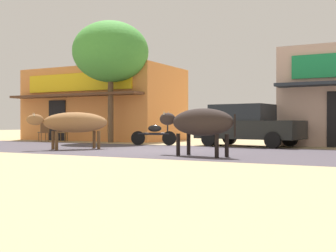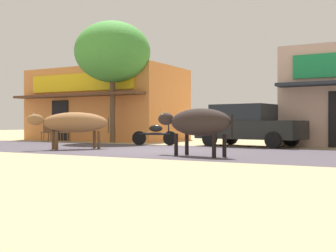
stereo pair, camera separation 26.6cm
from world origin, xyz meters
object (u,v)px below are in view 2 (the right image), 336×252
cafe_chair_near_tree (47,131)px  parked_motorcycle (155,134)px  roadside_tree (113,52)px  parked_hatchback_car (248,125)px  cow_near_brown (74,123)px  cafe_chair_by_doorway (64,131)px  cow_far_dark (198,123)px

cafe_chair_near_tree → parked_motorcycle: bearing=-5.2°
roadside_tree → parked_hatchback_car: roadside_tree is taller
roadside_tree → cafe_chair_near_tree: bearing=-169.7°
parked_motorcycle → cow_near_brown: (-1.06, -3.71, 0.46)m
cafe_chair_near_tree → cafe_chair_by_doorway: 0.84m
cow_near_brown → cafe_chair_by_doorway: 6.79m
cow_near_brown → cafe_chair_near_tree: cow_near_brown is taller
cow_near_brown → roadside_tree: bearing=111.9°
roadside_tree → cafe_chair_by_doorway: roadside_tree is taller
parked_motorcycle → roadside_tree: bearing=157.8°
cafe_chair_by_doorway → cow_far_dark: bearing=-29.3°
parked_hatchback_car → cow_far_dark: 5.61m
cafe_chair_near_tree → cafe_chair_by_doorway: (0.71, 0.44, 0.00)m
parked_hatchback_car → cafe_chair_near_tree: bearing=-177.4°
parked_hatchback_car → cow_near_brown: bearing=-134.3°
parked_hatchback_car → cow_far_dark: parked_hatchback_car is taller
cow_far_dark → cafe_chair_near_tree: (-10.63, 5.14, -0.41)m
roadside_tree → cafe_chair_near_tree: 5.18m
parked_motorcycle → cow_near_brown: bearing=-106.0°
roadside_tree → parked_motorcycle: 5.01m
cow_far_dark → cafe_chair_near_tree: bearing=154.2°
cow_far_dark → parked_motorcycle: bearing=131.6°
cow_far_dark → cafe_chair_near_tree: size_ratio=2.80×
roadside_tree → cafe_chair_near_tree: size_ratio=6.16×
parked_hatchback_car → cow_far_dark: size_ratio=1.65×
parked_motorcycle → cow_near_brown: 3.89m
parked_motorcycle → cow_far_dark: cow_far_dark is taller
cow_near_brown → cow_far_dark: cow_far_dark is taller
parked_motorcycle → cafe_chair_by_doorway: bearing=169.9°
parked_motorcycle → cow_far_dark: 6.08m
parked_hatchback_car → cafe_chair_by_doorway: 9.49m
parked_hatchback_car → roadside_tree: bearing=178.4°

